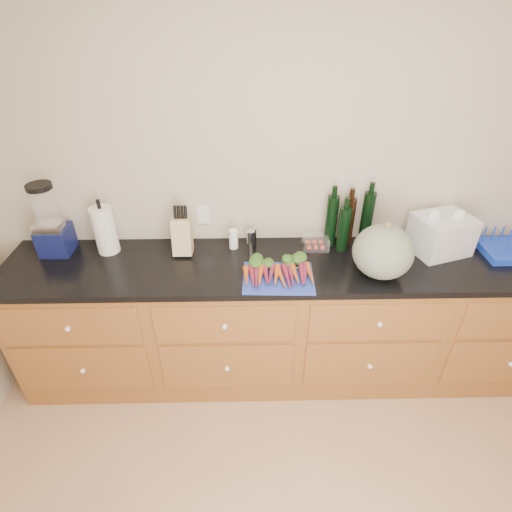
{
  "coord_description": "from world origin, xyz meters",
  "views": [
    {
      "loc": [
        -0.3,
        -0.71,
        2.34
      ],
      "look_at": [
        -0.26,
        1.2,
        1.06
      ],
      "focal_mm": 28.0,
      "sensor_mm": 36.0,
      "label": 1
    }
  ],
  "objects_px": {
    "knife_block": "(182,236)",
    "blender_appliance": "(51,224)",
    "paper_towel": "(105,230)",
    "dish_rack": "(511,248)",
    "tomato_box": "(315,243)",
    "squash": "(383,252)",
    "carrots": "(278,271)",
    "cutting_board": "(278,278)"
  },
  "relations": [
    {
      "from": "knife_block",
      "to": "blender_appliance",
      "type": "bearing_deg",
      "value": 178.75
    },
    {
      "from": "paper_towel",
      "to": "dish_rack",
      "type": "height_order",
      "value": "paper_towel"
    },
    {
      "from": "paper_towel",
      "to": "tomato_box",
      "type": "xyz_separation_m",
      "value": [
        1.32,
        0.01,
        -0.11
      ]
    },
    {
      "from": "squash",
      "to": "tomato_box",
      "type": "xyz_separation_m",
      "value": [
        -0.33,
        0.29,
        -0.12
      ]
    },
    {
      "from": "carrots",
      "to": "tomato_box",
      "type": "height_order",
      "value": "tomato_box"
    },
    {
      "from": "knife_block",
      "to": "tomato_box",
      "type": "distance_m",
      "value": 0.85
    },
    {
      "from": "cutting_board",
      "to": "knife_block",
      "type": "xyz_separation_m",
      "value": [
        -0.58,
        0.3,
        0.11
      ]
    },
    {
      "from": "blender_appliance",
      "to": "paper_towel",
      "type": "xyz_separation_m",
      "value": [
        0.32,
        0.0,
        -0.05
      ]
    },
    {
      "from": "knife_block",
      "to": "dish_rack",
      "type": "bearing_deg",
      "value": -1.66
    },
    {
      "from": "blender_appliance",
      "to": "paper_towel",
      "type": "distance_m",
      "value": 0.32
    },
    {
      "from": "paper_towel",
      "to": "tomato_box",
      "type": "bearing_deg",
      "value": 0.43
    },
    {
      "from": "carrots",
      "to": "knife_block",
      "type": "distance_m",
      "value": 0.65
    },
    {
      "from": "squash",
      "to": "dish_rack",
      "type": "bearing_deg",
      "value": 12.87
    },
    {
      "from": "cutting_board",
      "to": "squash",
      "type": "relative_size",
      "value": 1.18
    },
    {
      "from": "blender_appliance",
      "to": "dish_rack",
      "type": "xyz_separation_m",
      "value": [
        2.87,
        -0.08,
        -0.17
      ]
    },
    {
      "from": "squash",
      "to": "blender_appliance",
      "type": "distance_m",
      "value": 2.0
    },
    {
      "from": "dish_rack",
      "to": "knife_block",
      "type": "bearing_deg",
      "value": 178.34
    },
    {
      "from": "paper_towel",
      "to": "carrots",
      "type": "bearing_deg",
      "value": -15.17
    },
    {
      "from": "cutting_board",
      "to": "squash",
      "type": "xyz_separation_m",
      "value": [
        0.59,
        0.04,
        0.15
      ]
    },
    {
      "from": "carrots",
      "to": "squash",
      "type": "height_order",
      "value": "squash"
    },
    {
      "from": "cutting_board",
      "to": "tomato_box",
      "type": "bearing_deg",
      "value": 51.64
    },
    {
      "from": "squash",
      "to": "knife_block",
      "type": "distance_m",
      "value": 1.21
    },
    {
      "from": "blender_appliance",
      "to": "dish_rack",
      "type": "distance_m",
      "value": 2.88
    },
    {
      "from": "carrots",
      "to": "blender_appliance",
      "type": "distance_m",
      "value": 1.42
    },
    {
      "from": "cutting_board",
      "to": "blender_appliance",
      "type": "xyz_separation_m",
      "value": [
        -1.38,
        0.32,
        0.2
      ]
    },
    {
      "from": "carrots",
      "to": "dish_rack",
      "type": "xyz_separation_m",
      "value": [
        1.49,
        0.21,
        0.0
      ]
    },
    {
      "from": "carrots",
      "to": "tomato_box",
      "type": "distance_m",
      "value": 0.4
    },
    {
      "from": "knife_block",
      "to": "tomato_box",
      "type": "xyz_separation_m",
      "value": [
        0.84,
        0.03,
        -0.08
      ]
    },
    {
      "from": "paper_towel",
      "to": "knife_block",
      "type": "height_order",
      "value": "paper_towel"
    },
    {
      "from": "knife_block",
      "to": "cutting_board",
      "type": "bearing_deg",
      "value": -27.21
    },
    {
      "from": "paper_towel",
      "to": "knife_block",
      "type": "relative_size",
      "value": 1.3
    },
    {
      "from": "blender_appliance",
      "to": "knife_block",
      "type": "relative_size",
      "value": 1.98
    },
    {
      "from": "cutting_board",
      "to": "squash",
      "type": "distance_m",
      "value": 0.61
    },
    {
      "from": "squash",
      "to": "knife_block",
      "type": "bearing_deg",
      "value": 167.36
    },
    {
      "from": "cutting_board",
      "to": "dish_rack",
      "type": "height_order",
      "value": "dish_rack"
    },
    {
      "from": "squash",
      "to": "dish_rack",
      "type": "distance_m",
      "value": 0.92
    },
    {
      "from": "cutting_board",
      "to": "dish_rack",
      "type": "xyz_separation_m",
      "value": [
        1.49,
        0.24,
        0.03
      ]
    },
    {
      "from": "blender_appliance",
      "to": "tomato_box",
      "type": "relative_size",
      "value": 2.83
    },
    {
      "from": "blender_appliance",
      "to": "dish_rack",
      "type": "height_order",
      "value": "blender_appliance"
    },
    {
      "from": "squash",
      "to": "dish_rack",
      "type": "relative_size",
      "value": 0.96
    },
    {
      "from": "carrots",
      "to": "paper_towel",
      "type": "relative_size",
      "value": 1.35
    },
    {
      "from": "dish_rack",
      "to": "squash",
      "type": "bearing_deg",
      "value": -167.13
    }
  ]
}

